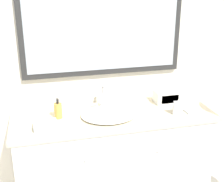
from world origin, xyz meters
name	(u,v)px	position (x,y,z in m)	size (l,w,h in m)	color
wall_back	(105,55)	(0.00, 0.61, 1.28)	(8.00, 0.18, 2.55)	silver
vanity_counter	(114,160)	(0.00, 0.30, 0.44)	(1.62, 0.57, 0.88)	white
sink_basin	(108,114)	(-0.05, 0.28, 0.89)	(0.44, 0.42, 0.19)	white
soap_bottle	(58,110)	(-0.44, 0.34, 0.94)	(0.06, 0.06, 0.16)	gold
appliance_box	(167,97)	(0.51, 0.43, 0.93)	(0.22, 0.14, 0.11)	white
picture_frame	(178,108)	(0.50, 0.18, 0.93)	(0.08, 0.01, 0.12)	#B2B2B7
hand_towel_near_sink	(45,125)	(-0.55, 0.18, 0.90)	(0.17, 0.13, 0.05)	#A8B7C6
metal_tray	(194,111)	(0.65, 0.20, 0.88)	(0.15, 0.11, 0.01)	#ADADB2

